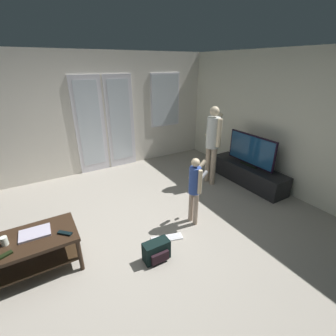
% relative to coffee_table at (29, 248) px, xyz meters
% --- Properties ---
extents(ground_plane, '(6.18, 5.46, 0.02)m').
position_rel_coffee_table_xyz_m(ground_plane, '(1.21, -0.12, -0.36)').
color(ground_plane, gray).
extents(wall_back_with_doors, '(6.18, 0.09, 2.55)m').
position_rel_coffee_table_xyz_m(wall_back_with_doors, '(1.31, 2.57, 0.90)').
color(wall_back_with_doors, white).
rests_on(wall_back_with_doors, ground_plane).
extents(wall_right_plain, '(0.06, 5.46, 2.52)m').
position_rel_coffee_table_xyz_m(wall_right_plain, '(4.28, -0.12, 0.91)').
color(wall_right_plain, silver).
rests_on(wall_right_plain, ground_plane).
extents(coffee_table, '(1.04, 0.60, 0.47)m').
position_rel_coffee_table_xyz_m(coffee_table, '(0.00, 0.00, 0.00)').
color(coffee_table, black).
rests_on(coffee_table, ground_plane).
extents(tv_stand, '(0.46, 1.65, 0.39)m').
position_rel_coffee_table_xyz_m(tv_stand, '(3.93, 0.32, -0.15)').
color(tv_stand, black).
rests_on(tv_stand, ground_plane).
extents(flat_screen_tv, '(0.08, 1.09, 0.63)m').
position_rel_coffee_table_xyz_m(flat_screen_tv, '(3.92, 0.32, 0.36)').
color(flat_screen_tv, black).
rests_on(flat_screen_tv, tv_stand).
extents(person_adult, '(0.51, 0.43, 1.55)m').
position_rel_coffee_table_xyz_m(person_adult, '(3.28, 0.73, 0.58)').
color(person_adult, tan).
rests_on(person_adult, ground_plane).
extents(person_child, '(0.43, 0.30, 1.07)m').
position_rel_coffee_table_xyz_m(person_child, '(2.18, -0.19, 0.29)').
color(person_child, tan).
rests_on(person_child, ground_plane).
extents(backpack, '(0.33, 0.20, 0.26)m').
position_rel_coffee_table_xyz_m(backpack, '(1.33, -0.58, -0.22)').
color(backpack, black).
rests_on(backpack, ground_plane).
extents(loose_keyboard, '(0.46, 0.25, 0.02)m').
position_rel_coffee_table_xyz_m(loose_keyboard, '(1.63, -0.32, -0.34)').
color(loose_keyboard, white).
rests_on(loose_keyboard, ground_plane).
extents(laptop_closed, '(0.34, 0.25, 0.03)m').
position_rel_coffee_table_xyz_m(laptop_closed, '(0.09, 0.04, 0.14)').
color(laptop_closed, '#B3ACC0').
rests_on(laptop_closed, coffee_table).
extents(cup_near_edge, '(0.07, 0.07, 0.10)m').
position_rel_coffee_table_xyz_m(cup_near_edge, '(-0.20, 0.01, 0.18)').
color(cup_near_edge, white).
rests_on(cup_near_edge, coffee_table).
extents(tv_remote_black, '(0.18, 0.11, 0.02)m').
position_rel_coffee_table_xyz_m(tv_remote_black, '(-0.21, -0.19, 0.14)').
color(tv_remote_black, black).
rests_on(tv_remote_black, coffee_table).
extents(dvd_remote_slim, '(0.16, 0.16, 0.02)m').
position_rel_coffee_table_xyz_m(dvd_remote_slim, '(0.38, -0.13, 0.14)').
color(dvd_remote_slim, black).
rests_on(dvd_remote_slim, coffee_table).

